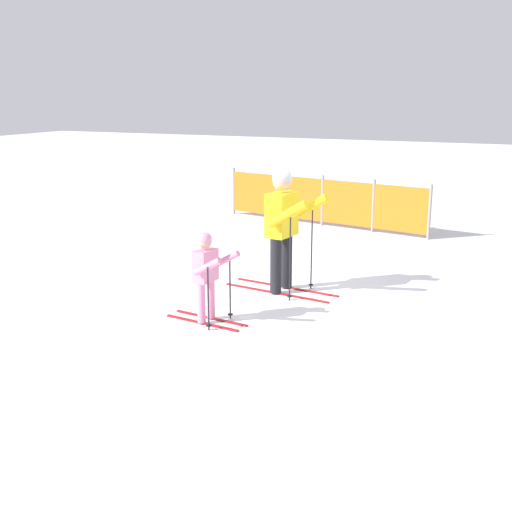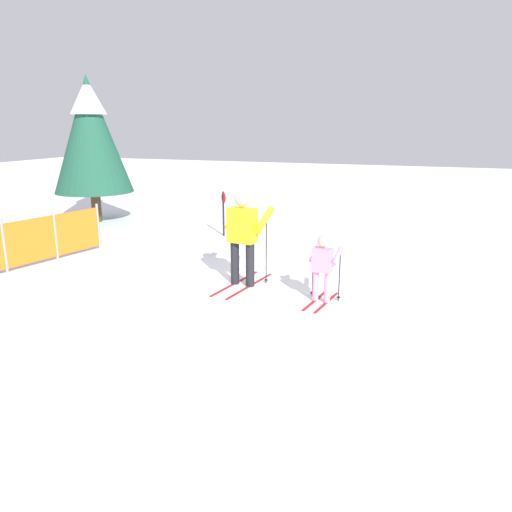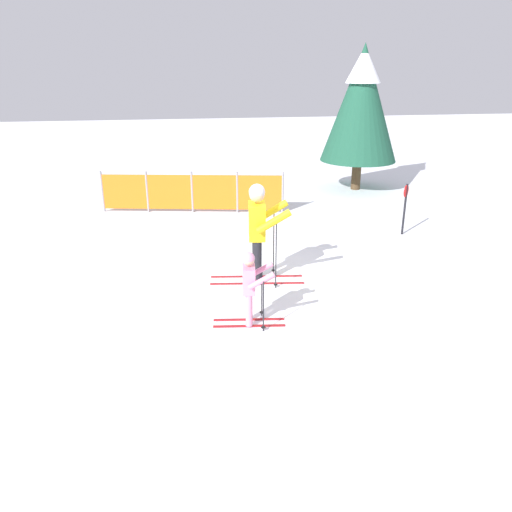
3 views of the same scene
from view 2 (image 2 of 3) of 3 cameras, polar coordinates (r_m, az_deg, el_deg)
name	(u,v)px [view 2 (image 2 of 3)]	position (r m, az deg, el deg)	size (l,w,h in m)	color
ground_plane	(240,280)	(9.86, -1.89, -2.75)	(60.00, 60.00, 0.00)	white
skier_adult	(243,228)	(9.29, -1.49, 3.20)	(1.77, 0.84, 1.84)	maroon
skier_child	(323,263)	(8.53, 7.62, -0.78)	(1.14, 0.55, 1.19)	maroon
safety_fence	(4,247)	(11.38, -26.84, 0.95)	(4.86, 1.00, 1.12)	gray
conifer_far	(90,133)	(16.31, -18.42, 13.22)	(2.37, 2.37, 4.41)	#4C3823
trail_marker	(223,208)	(13.64, -3.74, 5.45)	(0.21, 0.21, 1.22)	black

